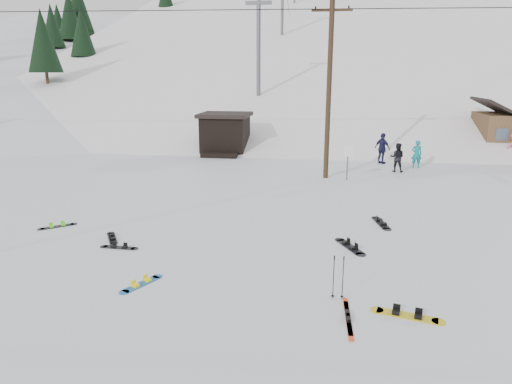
# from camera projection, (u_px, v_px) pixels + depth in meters

# --- Properties ---
(ground) EXTENTS (200.00, 200.00, 0.00)m
(ground) POSITION_uv_depth(u_px,v_px,m) (241.00, 299.00, 11.29)
(ground) COLOR silver
(ground) RESTS_ON ground
(ski_slope) EXTENTS (60.00, 85.24, 65.97)m
(ski_slope) POSITION_uv_depth(u_px,v_px,m) (310.00, 195.00, 66.92)
(ski_slope) COLOR white
(ski_slope) RESTS_ON ground
(ridge_left) EXTENTS (47.54, 95.03, 58.38)m
(ridge_left) POSITION_uv_depth(u_px,v_px,m) (56.00, 191.00, 65.26)
(ridge_left) COLOR silver
(ridge_left) RESTS_ON ground
(treeline_left) EXTENTS (20.00, 64.00, 10.00)m
(treeline_left) POSITION_uv_depth(u_px,v_px,m) (23.00, 120.00, 54.53)
(treeline_left) COLOR black
(treeline_left) RESTS_ON ground
(treeline_crest) EXTENTS (50.00, 6.00, 10.00)m
(treeline_crest) POSITION_uv_depth(u_px,v_px,m) (318.00, 100.00, 93.52)
(treeline_crest) COLOR black
(treeline_crest) RESTS_ON ski_slope
(utility_pole) EXTENTS (2.00, 0.26, 9.00)m
(utility_pole) POSITION_uv_depth(u_px,v_px,m) (329.00, 88.00, 23.20)
(utility_pole) COLOR #3A2819
(utility_pole) RESTS_ON ground
(trail_sign) EXTENTS (0.50, 0.09, 1.85)m
(trail_sign) POSITION_uv_depth(u_px,v_px,m) (348.00, 156.00, 23.50)
(trail_sign) COLOR #595B60
(trail_sign) RESTS_ON ground
(lift_hut) EXTENTS (3.40, 4.10, 2.75)m
(lift_hut) POSITION_uv_depth(u_px,v_px,m) (225.00, 133.00, 31.70)
(lift_hut) COLOR black
(lift_hut) RESTS_ON ground
(lift_tower_near) EXTENTS (2.20, 0.36, 8.00)m
(lift_tower_near) POSITION_uv_depth(u_px,v_px,m) (259.00, 43.00, 38.57)
(lift_tower_near) COLOR #595B60
(lift_tower_near) RESTS_ON ski_slope
(hero_snowboard) EXTENTS (0.77, 1.27, 0.10)m
(hero_snowboard) POSITION_uv_depth(u_px,v_px,m) (141.00, 284.00, 12.06)
(hero_snowboard) COLOR #1A65AF
(hero_snowboard) RESTS_ON ground
(hero_skis) EXTENTS (0.18, 1.90, 0.10)m
(hero_skis) POSITION_uv_depth(u_px,v_px,m) (348.00, 317.00, 10.40)
(hero_skis) COLOR red
(hero_skis) RESTS_ON ground
(ski_poles) EXTENTS (0.31, 0.08, 1.13)m
(ski_poles) POSITION_uv_depth(u_px,v_px,m) (338.00, 277.00, 11.19)
(ski_poles) COLOR black
(ski_poles) RESTS_ON ground
(board_scatter_a) EXTENTS (1.29, 0.27, 0.09)m
(board_scatter_a) POSITION_uv_depth(u_px,v_px,m) (119.00, 247.00, 14.58)
(board_scatter_a) COLOR black
(board_scatter_a) RESTS_ON ground
(board_scatter_b) EXTENTS (0.81, 1.18, 0.09)m
(board_scatter_b) POSITION_uv_depth(u_px,v_px,m) (112.00, 238.00, 15.40)
(board_scatter_b) COLOR black
(board_scatter_b) RESTS_ON ground
(board_scatter_c) EXTENTS (1.10, 0.96, 0.09)m
(board_scatter_c) POSITION_uv_depth(u_px,v_px,m) (57.00, 226.00, 16.58)
(board_scatter_c) COLOR black
(board_scatter_c) RESTS_ON ground
(board_scatter_d) EXTENTS (0.93, 1.52, 0.12)m
(board_scatter_d) POSITION_uv_depth(u_px,v_px,m) (350.00, 246.00, 14.64)
(board_scatter_d) COLOR black
(board_scatter_d) RESTS_ON ground
(board_scatter_e) EXTENTS (1.63, 0.64, 0.12)m
(board_scatter_e) POSITION_uv_depth(u_px,v_px,m) (407.00, 315.00, 10.48)
(board_scatter_e) COLOR yellow
(board_scatter_e) RESTS_ON ground
(board_scatter_f) EXTENTS (0.59, 1.62, 0.12)m
(board_scatter_f) POSITION_uv_depth(u_px,v_px,m) (381.00, 223.00, 16.93)
(board_scatter_f) COLOR black
(board_scatter_f) RESTS_ON ground
(skier_teal) EXTENTS (0.60, 0.40, 1.63)m
(skier_teal) POSITION_uv_depth(u_px,v_px,m) (417.00, 154.00, 26.71)
(skier_teal) COLOR #0C7E7E
(skier_teal) RESTS_ON ground
(skier_dark) EXTENTS (0.90, 0.77, 1.63)m
(skier_dark) POSITION_uv_depth(u_px,v_px,m) (397.00, 157.00, 25.63)
(skier_dark) COLOR black
(skier_dark) RESTS_ON ground
(skier_navy) EXTENTS (1.12, 1.10, 1.89)m
(skier_navy) POSITION_uv_depth(u_px,v_px,m) (382.00, 148.00, 27.87)
(skier_navy) COLOR #1B183D
(skier_navy) RESTS_ON ground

